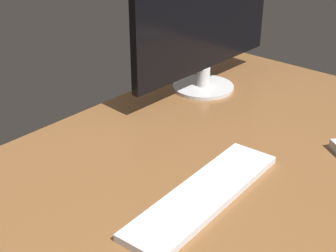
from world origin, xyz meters
TOP-DOWN VIEW (x-y plane):
  - desk at (0.00, 0.00)cm, footprint 140.00×84.00cm
  - monitor at (31.50, 25.93)cm, footprint 60.83×19.53cm
  - keyboard at (-15.90, -10.51)cm, footprint 44.69×13.72cm

SIDE VIEW (x-z plane):
  - desk at x=0.00cm, z-range 0.00..2.00cm
  - keyboard at x=-15.90cm, z-range 2.00..3.59cm
  - monitor at x=31.50cm, z-range 3.44..47.02cm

